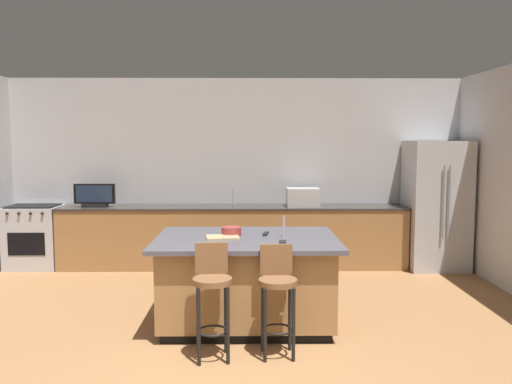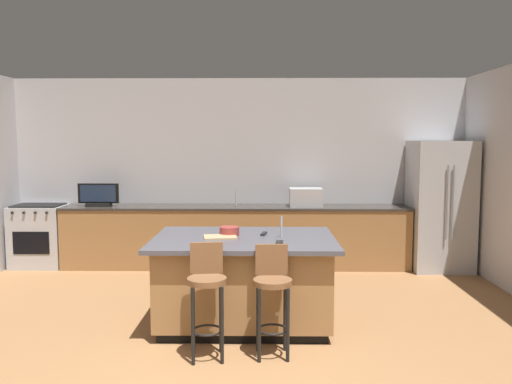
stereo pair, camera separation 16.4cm
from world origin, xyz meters
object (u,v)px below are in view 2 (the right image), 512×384
bar_stool_left (207,290)px  range_oven (40,236)px  kitchen_island (244,280)px  bar_stool_right (272,290)px  fruit_bowl (229,231)px  refrigerator (440,206)px  cell_phone (280,242)px  cutting_board (220,237)px  microwave (306,197)px  tv_monitor (98,196)px  tv_remote (264,234)px

bar_stool_left → range_oven: bearing=124.0°
kitchen_island → range_oven: range_oven is taller
bar_stool_right → fruit_bowl: size_ratio=4.72×
kitchen_island → refrigerator: 3.70m
cell_phone → cutting_board: 0.64m
refrigerator → bar_stool_right: 4.08m
range_oven → cutting_board: size_ratio=2.85×
microwave → cutting_board: (-1.07, -2.51, -0.14)m
tv_monitor → bar_stool_left: bearing=-59.3°
bar_stool_right → microwave: bearing=77.3°
microwave → bar_stool_right: microwave is taller
tv_monitor → cutting_board: size_ratio=1.82×
cell_phone → tv_remote: bearing=114.1°
bar_stool_right → fruit_bowl: (-0.43, 0.93, 0.37)m
bar_stool_left → cutting_board: bearing=79.8°
tv_remote → fruit_bowl: bearing=-163.8°
bar_stool_right → refrigerator: bearing=48.7°
bar_stool_left → bar_stool_right: bar_stool_left is taller
kitchen_island → refrigerator: bearing=40.7°
refrigerator → microwave: (-1.96, 0.09, 0.11)m
tv_monitor → kitchen_island: bearing=-47.2°
kitchen_island → cell_phone: cell_phone is taller
bar_stool_left → kitchen_island: bearing=64.3°
fruit_bowl → cell_phone: (0.51, -0.38, -0.04)m
tv_remote → cutting_board: (-0.44, -0.19, -0.00)m
range_oven → fruit_bowl: bearing=-38.0°
cell_phone → bar_stool_right: bearing=-94.4°
microwave → tv_remote: microwave is taller
microwave → tv_remote: bearing=-105.1°
microwave → tv_remote: size_ratio=2.82×
microwave → cell_phone: bearing=-99.8°
cutting_board → kitchen_island: bearing=5.9°
kitchen_island → bar_stool_left: 0.92m
bar_stool_left → cell_phone: bar_stool_left is taller
refrigerator → microwave: size_ratio=3.93×
range_oven → bar_stool_right: 4.76m
kitchen_island → refrigerator: refrigerator is taller
tv_monitor → range_oven: bearing=176.9°
kitchen_island → cell_phone: 0.62m
cell_phone → cutting_board: size_ratio=0.46×
bar_stool_right → range_oven: bearing=133.3°
kitchen_island → microwave: bearing=71.6°
bar_stool_left → cell_phone: 0.94m
tv_remote → refrigerator: bearing=51.3°
kitchen_island → bar_stool_left: size_ratio=1.86×
refrigerator → bar_stool_right: size_ratio=1.94×
refrigerator → range_oven: refrigerator is taller
tv_monitor → cutting_board: (2.00, -2.46, -0.16)m
bar_stool_left → tv_remote: 1.18m
refrigerator → bar_stool_left: 4.49m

